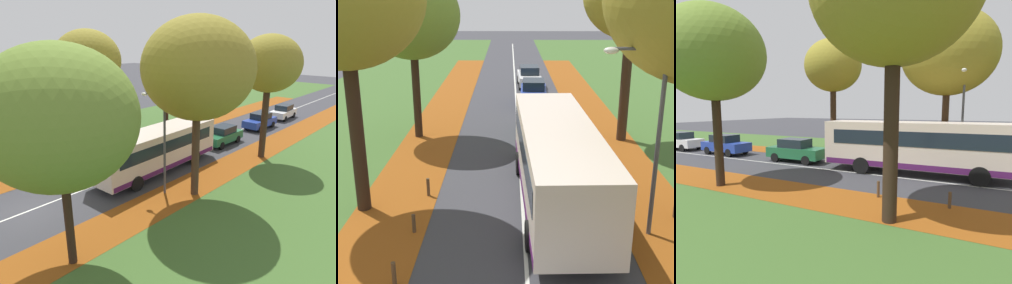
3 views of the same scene
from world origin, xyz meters
TOP-DOWN VIEW (x-y plane):
  - ground_plane at (0.00, 0.00)m, footprint 160.00×160.00m
  - grass_verge_left at (-9.20, 20.00)m, footprint 12.00×90.00m
  - leaf_litter_left at (-4.60, 14.00)m, footprint 2.80×60.00m
  - grass_verge_right at (9.20, 20.00)m, footprint 12.00×90.00m
  - leaf_litter_right at (4.60, 14.00)m, footprint 2.80×60.00m
  - road_centre_line at (0.00, 20.00)m, footprint 0.12×80.00m
  - tree_left_near at (-5.68, 8.29)m, footprint 5.21×5.21m
  - tree_left_mid at (-5.29, 16.85)m, footprint 4.76×4.76m
  - tree_right_nearest at (5.51, -0.77)m, footprint 6.02×6.02m
  - tree_right_near at (5.39, 7.68)m, footprint 6.21×6.21m
  - tree_right_mid at (5.34, 16.35)m, footprint 4.66×4.66m
  - bollard_second at (-3.52, 0.98)m, footprint 0.12×0.12m
  - bollard_third at (-3.55, 3.78)m, footprint 0.12×0.12m
  - bollard_fourth at (-3.56, 6.58)m, footprint 0.12×0.12m
  - bollard_fifth at (-3.56, 9.39)m, footprint 0.12×0.12m
  - streetlamp_right at (3.67, 6.54)m, footprint 1.89×0.28m
  - bus at (1.23, 8.77)m, footprint 2.89×10.47m
  - car_green_lead at (1.22, 17.12)m, footprint 1.79×4.20m
  - car_blue_following at (1.16, 24.21)m, footprint 1.93×4.27m
  - car_white_third_in_line at (1.11, 30.09)m, footprint 1.89×4.25m

SIDE VIEW (x-z plane):
  - ground_plane at x=0.00m, z-range 0.00..0.00m
  - road_centre_line at x=0.00m, z-range 0.00..0.01m
  - grass_verge_left at x=-9.20m, z-range 0.00..0.01m
  - grass_verge_right at x=9.20m, z-range 0.00..0.01m
  - leaf_litter_left at x=-4.60m, z-range 0.01..0.01m
  - leaf_litter_right at x=4.60m, z-range 0.01..0.01m
  - bollard_second at x=-3.52m, z-range 0.00..0.57m
  - bollard_fourth at x=-3.56m, z-range 0.00..0.64m
  - bollard_third at x=-3.55m, z-range 0.00..0.68m
  - bollard_fifth at x=-3.56m, z-range 0.00..0.71m
  - car_green_lead at x=1.22m, z-range 0.00..1.62m
  - car_blue_following at x=1.16m, z-range 0.00..1.62m
  - car_white_third_in_line at x=1.11m, z-range 0.00..1.62m
  - bus at x=1.23m, z-range 0.21..3.19m
  - streetlamp_right at x=3.67m, z-range 0.74..6.74m
  - tree_right_nearest at x=5.51m, z-range 1.73..10.65m
  - tree_left_mid at x=-5.29m, z-range 2.01..10.38m
  - tree_right_mid at x=5.34m, z-range 2.49..11.80m
  - tree_left_near at x=-5.68m, z-range 2.45..12.14m
  - tree_right_near at x=5.39m, z-range 2.28..12.48m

